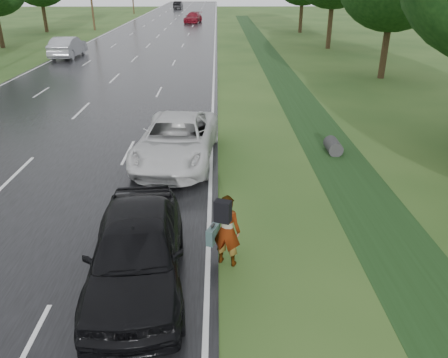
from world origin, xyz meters
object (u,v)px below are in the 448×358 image
pedestrian (226,229)px  white_pickup (177,140)px  dark_sedan (137,250)px  silver_sedan (68,47)px

pedestrian → white_pickup: pedestrian is taller
white_pickup → dark_sedan: (-0.26, -7.17, 0.05)m
pedestrian → dark_sedan: bearing=42.2°
pedestrian → silver_sedan: pedestrian is taller
white_pickup → pedestrian: bearing=-70.9°
dark_sedan → silver_sedan: (-11.04, 30.89, 0.01)m
dark_sedan → white_pickup: bearing=83.0°
white_pickup → dark_sedan: 7.17m
white_pickup → silver_sedan: size_ratio=1.11×
silver_sedan → pedestrian: bearing=114.5°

